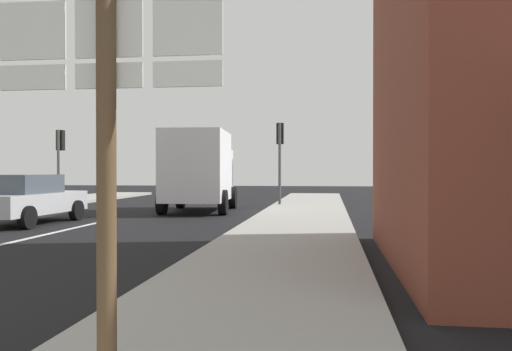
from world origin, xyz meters
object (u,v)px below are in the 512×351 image
sedan_far (25,199)px  traffic_light_far_right (280,145)px  delivery_truck (199,169)px  traffic_light_far_left (60,150)px  route_sign_post (107,114)px

sedan_far → traffic_light_far_right: bearing=50.7°
delivery_truck → traffic_light_far_left: size_ratio=1.53×
sedan_far → route_sign_post: route_sign_post is taller
traffic_light_far_right → traffic_light_far_left: size_ratio=1.07×
traffic_light_far_right → traffic_light_far_left: 9.75m
sedan_far → delivery_truck: delivery_truck is taller
traffic_light_far_left → sedan_far: bearing=-69.4°
route_sign_post → traffic_light_far_left: (-10.26, 19.14, 0.49)m
delivery_truck → traffic_light_far_right: (2.85, 2.95, 1.03)m
route_sign_post → sedan_far: bearing=122.8°
traffic_light_far_right → traffic_light_far_left: bearing=-176.6°
route_sign_post → traffic_light_far_right: size_ratio=0.88×
sedan_far → delivery_truck: bearing=53.6°
route_sign_post → traffic_light_far_left: size_ratio=0.95×
route_sign_post → traffic_light_far_left: 21.72m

